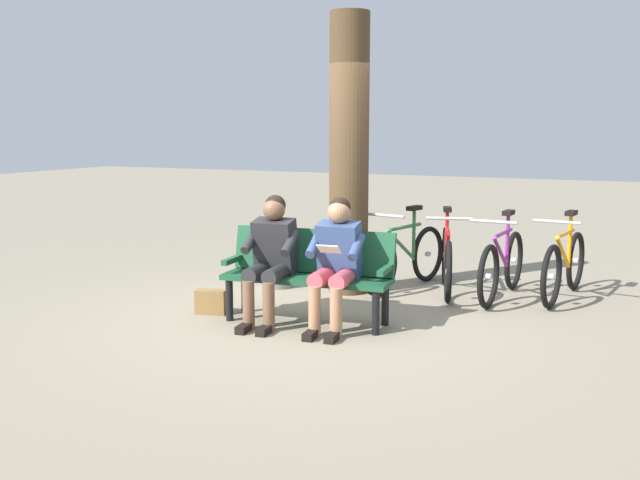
# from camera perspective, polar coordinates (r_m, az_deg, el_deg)

# --- Properties ---
(ground_plane) EXTENTS (40.00, 40.00, 0.00)m
(ground_plane) POSITION_cam_1_polar(r_m,az_deg,el_deg) (7.08, -1.15, -6.11)
(ground_plane) COLOR gray
(bench) EXTENTS (1.64, 0.64, 0.87)m
(bench) POSITION_cam_1_polar(r_m,az_deg,el_deg) (6.86, -0.84, -2.26)
(bench) COLOR #194C2D
(bench) RESTS_ON ground
(person_reading) EXTENTS (0.52, 0.79, 1.20)m
(person_reading) POSITION_cam_1_polar(r_m,az_deg,el_deg) (6.57, 1.26, -1.35)
(person_reading) COLOR #334772
(person_reading) RESTS_ON ground
(person_companion) EXTENTS (0.52, 0.79, 1.20)m
(person_companion) POSITION_cam_1_polar(r_m,az_deg,el_deg) (6.80, -3.87, -1.03)
(person_companion) COLOR #262628
(person_companion) RESTS_ON ground
(handbag) EXTENTS (0.33, 0.22, 0.24)m
(handbag) POSITION_cam_1_polar(r_m,az_deg,el_deg) (7.27, -8.56, -4.83)
(handbag) COLOR olive
(handbag) RESTS_ON ground
(tree_trunk) EXTENTS (0.43, 0.43, 3.04)m
(tree_trunk) POSITION_cam_1_polar(r_m,az_deg,el_deg) (7.97, 2.30, 6.66)
(tree_trunk) COLOR #4C3823
(tree_trunk) RESTS_ON ground
(litter_bin) EXTENTS (0.40, 0.40, 0.75)m
(litter_bin) POSITION_cam_1_polar(r_m,az_deg,el_deg) (8.36, -3.43, -1.15)
(litter_bin) COLOR slate
(litter_bin) RESTS_ON ground
(bicycle_purple) EXTENTS (0.48, 1.67, 0.94)m
(bicycle_purple) POSITION_cam_1_polar(r_m,az_deg,el_deg) (8.20, 18.65, -1.92)
(bicycle_purple) COLOR black
(bicycle_purple) RESTS_ON ground
(bicycle_black) EXTENTS (0.48, 1.68, 0.94)m
(bicycle_black) POSITION_cam_1_polar(r_m,az_deg,el_deg) (8.03, 14.12, -1.94)
(bicycle_black) COLOR black
(bicycle_black) RESTS_ON ground
(bicycle_orange) EXTENTS (0.63, 1.62, 0.94)m
(bicycle_orange) POSITION_cam_1_polar(r_m,az_deg,el_deg) (8.21, 9.92, -1.57)
(bicycle_orange) COLOR black
(bicycle_orange) RESTS_ON ground
(bicycle_blue) EXTENTS (0.57, 1.64, 0.94)m
(bicycle_blue) POSITION_cam_1_polar(r_m,az_deg,el_deg) (8.31, 6.69, -1.37)
(bicycle_blue) COLOR black
(bicycle_blue) RESTS_ON ground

